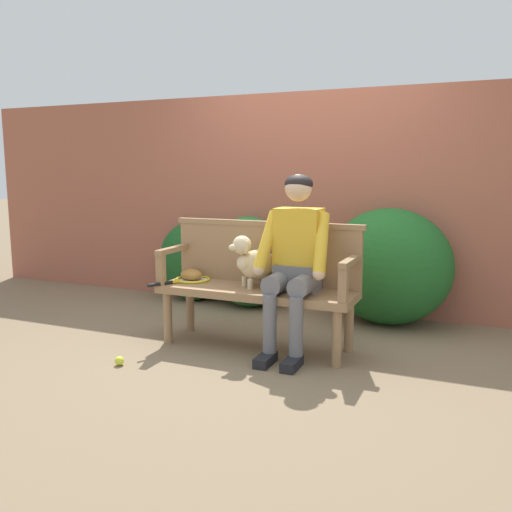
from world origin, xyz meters
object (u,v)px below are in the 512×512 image
person_seated (295,256)px  tennis_racket (190,280)px  dog_on_bench (253,261)px  baseball_glove (191,275)px  tennis_ball (119,361)px  garden_bench (256,296)px

person_seated → tennis_racket: size_ratio=2.34×
dog_on_bench → tennis_racket: bearing=179.5°
dog_on_bench → baseball_glove: 0.60m
baseball_glove → tennis_racket: bearing=-42.9°
baseball_glove → tennis_ball: bearing=-61.5°
dog_on_bench → baseball_glove: bearing=175.3°
dog_on_bench → tennis_racket: size_ratio=0.71×
dog_on_bench → baseball_glove: size_ratio=1.85×
person_seated → tennis_ball: (-1.05, -0.75, -0.71)m
garden_bench → tennis_racket: size_ratio=2.70×
person_seated → baseball_glove: bearing=174.8°
person_seated → tennis_racket: person_seated is taller
garden_bench → baseball_glove: baseball_glove is taller
dog_on_bench → baseball_glove: dog_on_bench is taller
garden_bench → dog_on_bench: 0.27m
garden_bench → tennis_racket: 0.61m
dog_on_bench → person_seated: bearing=-6.1°
person_seated → dog_on_bench: person_seated is taller
person_seated → baseball_glove: (-0.93, 0.08, -0.22)m
tennis_racket → baseball_glove: bearing=100.7°
baseball_glove → tennis_ball: (-0.12, -0.83, -0.48)m
dog_on_bench → tennis_ball: 1.23m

